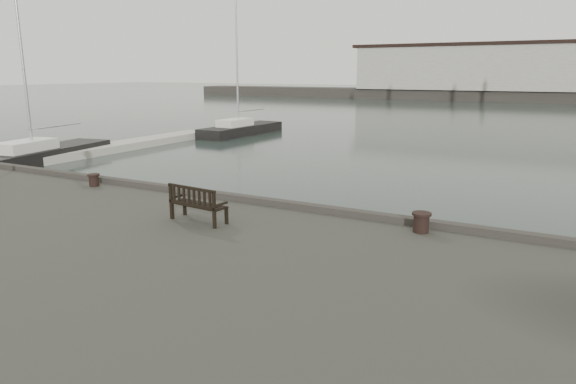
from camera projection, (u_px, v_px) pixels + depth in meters
name	position (u px, v px, depth m)	size (l,w,h in m)	color
ground	(275.00, 255.00, 15.15)	(400.00, 400.00, 0.00)	black
pontoon	(82.00, 152.00, 32.91)	(2.00, 24.00, 0.50)	beige
breakwater	(499.00, 78.00, 95.13)	(140.00, 9.50, 12.20)	#383530
bench	(198.00, 210.00, 13.01)	(1.63, 0.70, 0.91)	black
bollard_left	(94.00, 180.00, 17.09)	(0.40, 0.40, 0.41)	black
bollard_right	(421.00, 222.00, 12.15)	(0.46, 0.46, 0.48)	black
yacht_a	(40.00, 158.00, 30.85)	(4.25, 10.16, 13.44)	black
yacht_d	(242.00, 132.00, 44.51)	(2.86, 9.45, 11.81)	black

